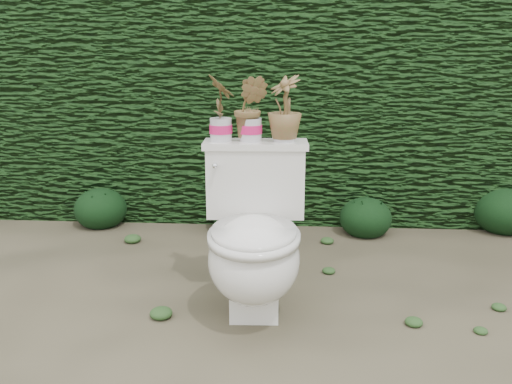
# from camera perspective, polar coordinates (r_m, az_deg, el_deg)

# --- Properties ---
(ground) EXTENTS (60.00, 60.00, 0.00)m
(ground) POSITION_cam_1_polar(r_m,az_deg,el_deg) (2.79, 4.77, -10.80)
(ground) COLOR brown
(ground) RESTS_ON ground
(hedge) EXTENTS (8.00, 1.00, 1.60)m
(hedge) POSITION_cam_1_polar(r_m,az_deg,el_deg) (4.13, 4.68, 9.22)
(hedge) COLOR #1D4216
(hedge) RESTS_ON ground
(toilet) EXTENTS (0.51, 0.70, 0.78)m
(toilet) POSITION_cam_1_polar(r_m,az_deg,el_deg) (2.48, -0.17, -5.18)
(toilet) COLOR silver
(toilet) RESTS_ON ground
(potted_plant_left) EXTENTS (0.16, 0.19, 0.30)m
(potted_plant_left) POSITION_cam_1_polar(r_m,az_deg,el_deg) (2.59, -3.75, 8.64)
(potted_plant_left) COLOR #296F22
(potted_plant_left) RESTS_ON toilet
(potted_plant_center) EXTENTS (0.19, 0.16, 0.29)m
(potted_plant_center) POSITION_cam_1_polar(r_m,az_deg,el_deg) (2.59, -0.57, 8.59)
(potted_plant_center) COLOR #296F22
(potted_plant_center) RESTS_ON toilet
(potted_plant_right) EXTENTS (0.23, 0.23, 0.30)m
(potted_plant_right) POSITION_cam_1_polar(r_m,az_deg,el_deg) (2.59, 3.02, 8.60)
(potted_plant_right) COLOR #296F22
(potted_plant_right) RESTS_ON toilet
(liriope_clump_1) EXTENTS (0.36, 0.36, 0.29)m
(liriope_clump_1) POSITION_cam_1_polar(r_m,az_deg,el_deg) (3.94, -16.06, -1.32)
(liriope_clump_1) COLOR black
(liriope_clump_1) RESTS_ON ground
(liriope_clump_2) EXTENTS (0.42, 0.42, 0.33)m
(liriope_clump_2) POSITION_cam_1_polar(r_m,az_deg,el_deg) (3.69, -1.60, -1.45)
(liriope_clump_2) COLOR black
(liriope_clump_2) RESTS_ON ground
(liriope_clump_3) EXTENTS (0.35, 0.35, 0.28)m
(liriope_clump_3) POSITION_cam_1_polar(r_m,az_deg,el_deg) (3.68, 11.48, -2.27)
(liriope_clump_3) COLOR black
(liriope_clump_3) RESTS_ON ground
(liriope_clump_4) EXTENTS (0.41, 0.41, 0.33)m
(liriope_clump_4) POSITION_cam_1_polar(r_m,az_deg,el_deg) (4.04, 24.74, -1.47)
(liriope_clump_4) COLOR black
(liriope_clump_4) RESTS_ON ground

